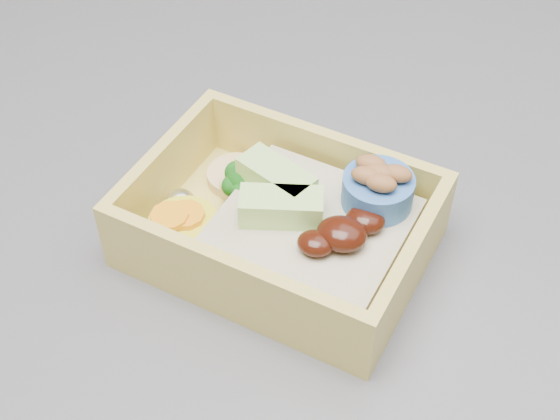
% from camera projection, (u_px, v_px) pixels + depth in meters
% --- Properties ---
extents(bento_box, '(0.19, 0.15, 0.06)m').
position_uv_depth(bento_box, '(289.00, 224.00, 0.46)').
color(bento_box, '#D8C359').
rests_on(bento_box, island).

